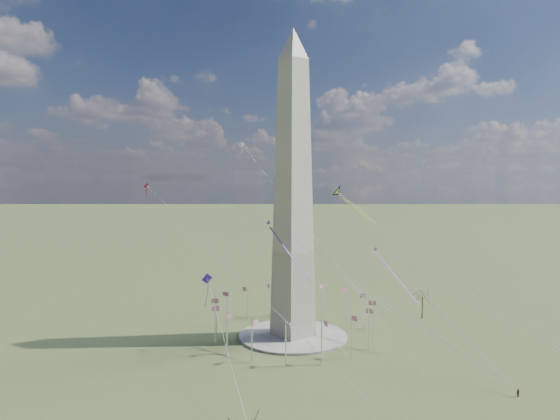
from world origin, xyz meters
TOP-DOWN VIEW (x-y plane):
  - ground at (0.00, 0.00)m, footprint 2000.00×2000.00m
  - plaza at (0.00, 0.00)m, footprint 36.00×36.00m
  - washington_monument at (0.00, 0.00)m, footprint 15.56×15.56m
  - flagpole_ring at (-0.00, -0.00)m, footprint 54.40×54.40m
  - tree_near at (51.64, -14.25)m, footprint 7.23×7.23m
  - person_centre at (12.59, -68.86)m, footprint 1.24×0.75m
  - kite_delta_black at (31.33, 9.36)m, footprint 10.02×17.50m
  - kite_diamond_purple at (-27.93, 7.92)m, footprint 2.40×3.45m
  - kite_streamer_left at (22.63, -21.68)m, footprint 6.05×21.71m
  - kite_streamer_mid at (-7.05, -2.55)m, footprint 4.28×23.94m
  - kite_streamer_right at (26.65, -6.70)m, footprint 11.25×17.10m
  - kite_small_red at (-37.57, 29.40)m, footprint 1.40×2.19m
  - kite_small_white at (6.45, 38.41)m, footprint 1.35×2.08m

SIDE VIEW (x-z plane):
  - ground at x=0.00m, z-range 0.00..0.00m
  - plaza at x=0.00m, z-range 0.00..0.80m
  - person_centre at x=12.59m, z-range 0.00..1.97m
  - flagpole_ring at x=0.00m, z-range 0.77..13.77m
  - tree_near at x=51.64m, z-range 2.69..15.34m
  - kite_streamer_right at x=26.65m, z-range 6.17..19.50m
  - kite_diamond_purple at x=-27.93m, z-range 15.72..26.20m
  - kite_streamer_left at x=22.63m, z-range 16.16..31.25m
  - kite_streamer_mid at x=-7.05m, z-range 24.42..40.88m
  - kite_delta_black at x=31.33m, z-range 39.56..53.89m
  - washington_monument at x=0.00m, z-range -2.05..97.95m
  - kite_small_red at x=-37.57m, z-range 47.54..52.36m
  - kite_small_white at x=6.45m, z-range 63.01..68.11m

